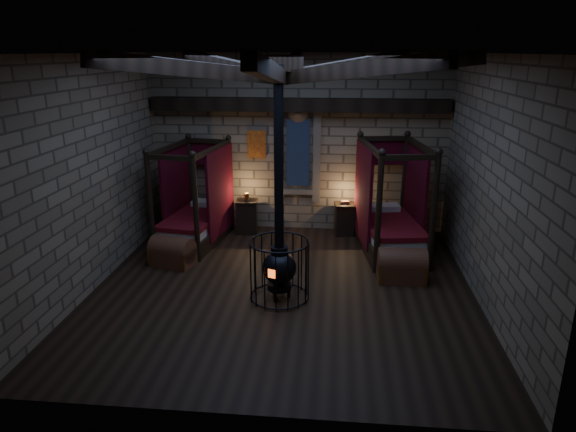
# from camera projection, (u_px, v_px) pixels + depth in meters

# --- Properties ---
(room) EXTENTS (7.02, 7.02, 4.29)m
(room) POSITION_uv_depth(u_px,v_px,m) (283.00, 82.00, 8.51)
(room) COLOR black
(room) RESTS_ON ground
(bed_left) EXTENTS (1.43, 2.28, 2.24)m
(bed_left) POSITION_uv_depth(u_px,v_px,m) (196.00, 218.00, 11.81)
(bed_left) COLOR black
(bed_left) RESTS_ON ground
(bed_right) EXTENTS (1.53, 2.43, 2.39)m
(bed_right) POSITION_uv_depth(u_px,v_px,m) (390.00, 225.00, 11.27)
(bed_right) COLOR black
(bed_right) RESTS_ON ground
(trunk_left) EXTENTS (0.96, 0.74, 0.63)m
(trunk_left) POSITION_uv_depth(u_px,v_px,m) (172.00, 252.00, 10.57)
(trunk_left) COLOR brown
(trunk_left) RESTS_ON ground
(trunk_right) EXTENTS (0.91, 0.59, 0.66)m
(trunk_right) POSITION_uv_depth(u_px,v_px,m) (402.00, 266.00, 9.85)
(trunk_right) COLOR brown
(trunk_right) RESTS_ON ground
(nightstand_left) EXTENTS (0.55, 0.53, 1.00)m
(nightstand_left) POSITION_uv_depth(u_px,v_px,m) (247.00, 216.00, 12.41)
(nightstand_left) COLOR black
(nightstand_left) RESTS_ON ground
(nightstand_right) EXTENTS (0.53, 0.51, 0.84)m
(nightstand_right) POSITION_uv_depth(u_px,v_px,m) (344.00, 219.00, 12.30)
(nightstand_right) COLOR black
(nightstand_right) RESTS_ON ground
(stove) EXTENTS (1.07, 1.07, 4.05)m
(stove) POSITION_uv_depth(u_px,v_px,m) (279.00, 265.00, 9.03)
(stove) COLOR black
(stove) RESTS_ON ground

